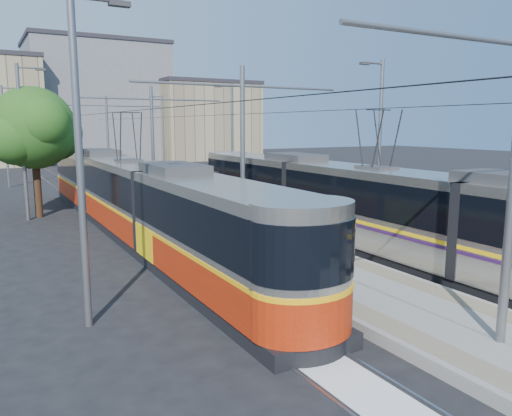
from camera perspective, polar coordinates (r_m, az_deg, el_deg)
ground at (r=14.95m, az=13.18°, el=-10.11°), size 160.00×160.00×0.00m
platform at (r=29.36m, az=-9.71°, el=-0.06°), size 4.00×50.00×0.30m
tactile_strip_left at (r=28.89m, az=-12.42°, el=0.01°), size 0.70×50.00×0.01m
tactile_strip_right at (r=29.84m, az=-7.09°, el=0.45°), size 0.70×50.00×0.01m
rails at (r=29.38m, az=-9.70°, el=-0.32°), size 8.71×70.00×0.03m
track_arrow at (r=10.68m, az=9.52°, el=-18.20°), size 1.20×5.00×0.01m
tram_left at (r=23.60m, az=-14.18°, el=1.30°), size 2.43×29.71×5.50m
tram_right at (r=19.69m, az=13.42°, el=0.19°), size 2.43×27.67×5.50m
catenary at (r=26.30m, az=-7.86°, el=8.47°), size 9.20×70.00×7.00m
street_lamps at (r=32.77m, az=-12.28°, el=7.92°), size 15.18×38.22×8.00m
shelter at (r=26.88m, az=-5.34°, el=1.96°), size 0.83×1.11×2.19m
tree at (r=29.32m, az=-23.59°, el=8.22°), size 4.79×4.42×6.95m
building_centre at (r=76.01m, az=-17.72°, el=11.49°), size 18.36×14.28×16.39m
building_right at (r=74.46m, az=-5.88°, el=9.92°), size 14.28×10.20×11.17m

